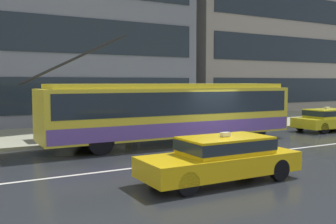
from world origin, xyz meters
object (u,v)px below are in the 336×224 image
taxi_ahead_of_bus (328,119)px  pedestrian_at_shelter (109,105)px  pedestrian_approaching_curb (130,101)px  taxi_oncoming_near (222,157)px  bus_shelter (97,98)px  trolleybus (173,111)px

taxi_ahead_of_bus → pedestrian_at_shelter: (-12.47, 2.51, 1.01)m
taxi_ahead_of_bus → pedestrian_approaching_curb: bearing=164.1°
taxi_oncoming_near → taxi_ahead_of_bus: (12.35, 6.07, -0.00)m
taxi_oncoming_near → bus_shelter: bus_shelter is taller
taxi_oncoming_near → bus_shelter: size_ratio=1.14×
trolleybus → bus_shelter: (-2.45, 3.39, 0.48)m
bus_shelter → pedestrian_approaching_curb: (1.52, -0.66, -0.15)m
bus_shelter → pedestrian_approaching_curb: size_ratio=1.99×
trolleybus → taxi_oncoming_near: bearing=-108.5°
pedestrian_at_shelter → taxi_oncoming_near: bearing=-89.2°
bus_shelter → pedestrian_at_shelter: bus_shelter is taller
taxi_oncoming_near → pedestrian_at_shelter: pedestrian_at_shelter is taller
taxi_ahead_of_bus → bus_shelter: bus_shelter is taller
taxi_ahead_of_bus → pedestrian_approaching_curb: size_ratio=2.07×
pedestrian_approaching_curb → trolleybus: bearing=-71.3°
taxi_ahead_of_bus → bus_shelter: bearing=163.2°
trolleybus → taxi_ahead_of_bus: 10.21m
trolleybus → pedestrian_approaching_curb: (-0.92, 2.73, 0.33)m
taxi_ahead_of_bus → bus_shelter: (-12.62, 3.81, 1.30)m
taxi_oncoming_near → pedestrian_at_shelter: bearing=90.8°
pedestrian_approaching_curb → bus_shelter: bearing=156.7°
trolleybus → taxi_ahead_of_bus: trolleybus is taller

